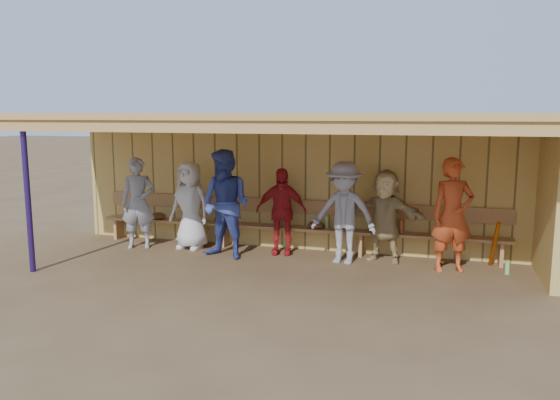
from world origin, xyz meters
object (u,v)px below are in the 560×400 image
(player_f, at_px, (385,216))
(bench, at_px, (292,222))
(player_d, at_px, (281,211))
(player_c, at_px, (226,204))
(player_a, at_px, (138,203))
(player_g, at_px, (452,215))
(player_b, at_px, (190,205))
(player_e, at_px, (344,213))

(player_f, height_order, bench, player_f)
(player_d, relative_size, player_f, 0.98)
(player_c, height_order, bench, player_c)
(player_a, distance_m, player_f, 4.52)
(player_d, height_order, player_g, player_g)
(player_a, relative_size, player_g, 0.93)
(player_a, distance_m, bench, 2.88)
(player_c, relative_size, bench, 0.25)
(bench, bearing_deg, player_b, -167.26)
(player_b, bearing_deg, player_e, 3.98)
(player_e, bearing_deg, player_b, -175.91)
(player_e, xyz_separation_m, player_f, (0.65, 0.31, -0.07))
(player_a, distance_m, player_e, 3.86)
(bench, bearing_deg, player_e, -30.12)
(player_d, distance_m, player_g, 2.92)
(player_d, relative_size, bench, 0.20)
(player_a, distance_m, player_b, 0.98)
(player_g, relative_size, bench, 0.24)
(bench, bearing_deg, player_f, -10.10)
(player_d, distance_m, player_f, 1.82)
(player_f, distance_m, bench, 1.76)
(player_a, xyz_separation_m, player_e, (3.86, 0.01, 0.01))
(player_g, bearing_deg, player_b, 158.28)
(player_b, xyz_separation_m, bench, (1.84, 0.42, -0.29))
(player_b, bearing_deg, player_a, -159.50)
(player_d, height_order, player_e, player_e)
(player_c, xyz_separation_m, player_g, (3.74, 0.24, -0.04))
(player_a, bearing_deg, player_b, -7.90)
(player_a, height_order, player_f, player_a)
(player_a, height_order, player_b, player_a)
(player_c, height_order, player_f, player_c)
(player_e, xyz_separation_m, player_g, (1.73, 0.01, 0.05))
(player_d, distance_m, bench, 0.41)
(player_a, relative_size, player_b, 1.04)
(player_b, height_order, player_f, player_b)
(player_b, xyz_separation_m, player_e, (2.90, -0.20, 0.04))
(player_d, relative_size, player_e, 0.90)
(player_d, bearing_deg, player_g, -13.37)
(player_b, height_order, player_e, player_e)
(player_e, distance_m, player_f, 0.72)
(player_e, bearing_deg, player_f, 33.79)
(player_f, bearing_deg, player_a, -161.09)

